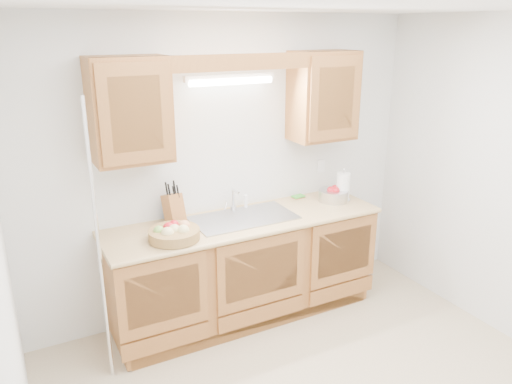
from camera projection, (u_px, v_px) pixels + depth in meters
room at (334, 229)px, 2.95m from camera, size 3.52×3.50×2.50m
base_cabinets at (244, 269)px, 4.22m from camera, size 2.20×0.60×0.86m
countertop at (245, 221)px, 4.07m from camera, size 2.30×0.63×0.04m
upper_cabinet_left at (130, 110)px, 3.53m from camera, size 0.55×0.33×0.75m
upper_cabinet_right at (323, 96)px, 4.26m from camera, size 0.55×0.33×0.75m
valance at (243, 62)px, 3.67m from camera, size 2.20×0.05×0.12m
fluorescent_fixture at (231, 79)px, 3.91m from camera, size 0.76×0.08×0.08m
sink at (244, 226)px, 4.10m from camera, size 0.84×0.46×0.36m
wire_shelf_pole at (99, 248)px, 3.29m from camera, size 0.03×0.03×2.00m
outlet_plate at (321, 166)px, 4.66m from camera, size 0.08×0.01×0.12m
fruit_basket at (174, 233)px, 3.66m from camera, size 0.45×0.45×0.12m
knife_block at (174, 209)px, 3.92m from camera, size 0.16×0.22×0.35m
orange_canister at (173, 211)px, 3.94m from camera, size 0.08×0.08×0.20m
soap_bottle at (170, 209)px, 4.01m from camera, size 0.10×0.10×0.19m
sponge at (298, 197)px, 4.56m from camera, size 0.12×0.08×0.02m
paper_towel at (343, 187)px, 4.46m from camera, size 0.15×0.15×0.30m
apple_bowl at (334, 194)px, 4.46m from camera, size 0.31×0.31×0.14m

